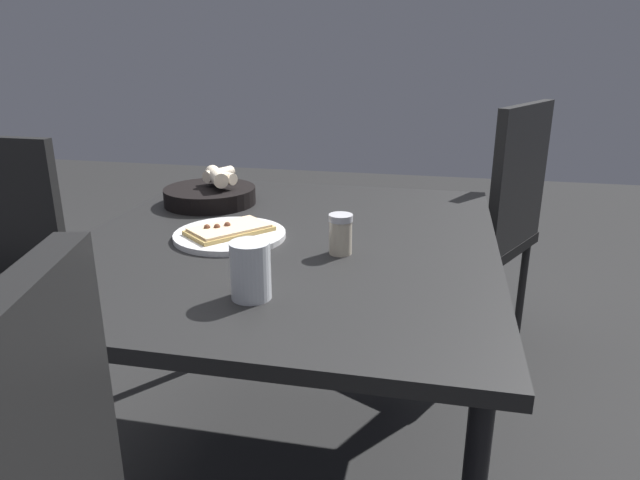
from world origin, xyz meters
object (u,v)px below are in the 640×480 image
(pizza_plate, at_px, (230,234))
(beer_glass, at_px, (251,274))
(dining_table, at_px, (286,258))
(bread_basket, at_px, (211,193))
(pepper_shaker, at_px, (341,236))
(chair_far, at_px, (486,218))

(pizza_plate, distance_m, beer_glass, 0.37)
(dining_table, xyz_separation_m, bread_basket, (-0.30, 0.27, 0.08))
(pizza_plate, relative_size, pepper_shaker, 2.97)
(bread_basket, xyz_separation_m, chair_far, (0.84, 0.58, -0.19))
(dining_table, xyz_separation_m, chair_far, (0.54, 0.84, -0.11))
(dining_table, bearing_deg, bread_basket, 138.47)
(bread_basket, height_order, beer_glass, beer_glass)
(pepper_shaker, bearing_deg, pizza_plate, 169.56)
(dining_table, height_order, pizza_plate, pizza_plate)
(bread_basket, bearing_deg, pepper_shaker, -37.43)
(bread_basket, bearing_deg, dining_table, -41.53)
(beer_glass, bearing_deg, pizza_plate, 116.88)
(dining_table, relative_size, chair_far, 1.20)
(bread_basket, xyz_separation_m, pepper_shaker, (0.45, -0.35, 0.01))
(pizza_plate, relative_size, beer_glass, 2.49)
(pepper_shaker, bearing_deg, beer_glass, -114.14)
(pizza_plate, distance_m, pepper_shaker, 0.29)
(beer_glass, xyz_separation_m, chair_far, (0.51, 1.20, -0.21))
(pizza_plate, height_order, chair_far, chair_far)
(bread_basket, xyz_separation_m, beer_glass, (0.33, -0.62, 0.02))
(pepper_shaker, bearing_deg, bread_basket, 142.57)
(bread_basket, bearing_deg, chair_far, 34.46)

